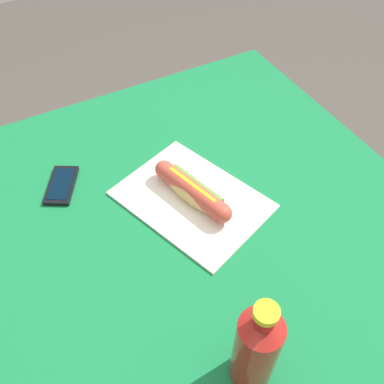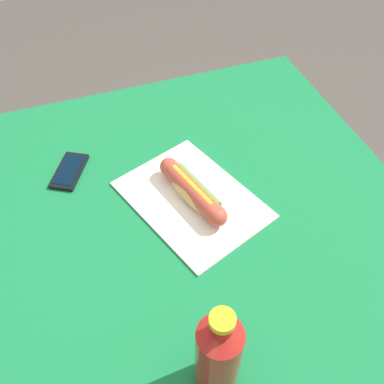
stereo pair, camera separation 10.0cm
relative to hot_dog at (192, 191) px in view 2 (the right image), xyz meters
The scene contains 6 objects.
ground_plane 0.79m from the hot_dog, 26.12° to the right, with size 6.00×6.00×0.00m, color #47423D.
dining_table 0.17m from the hot_dog, 26.12° to the right, with size 1.01×1.02×0.76m.
paper_wrapper 0.03m from the hot_dog, 73.32° to the right, with size 0.33×0.24×0.01m, color silver.
hot_dog is the anchor object (origin of this frame).
cell_phone 0.32m from the hot_dog, 125.96° to the right, with size 0.13×0.11×0.01m.
soda_bottle 0.41m from the hot_dog, 13.87° to the right, with size 0.07×0.07×0.24m.
Camera 2 is at (0.60, -0.21, 1.54)m, focal length 40.69 mm.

